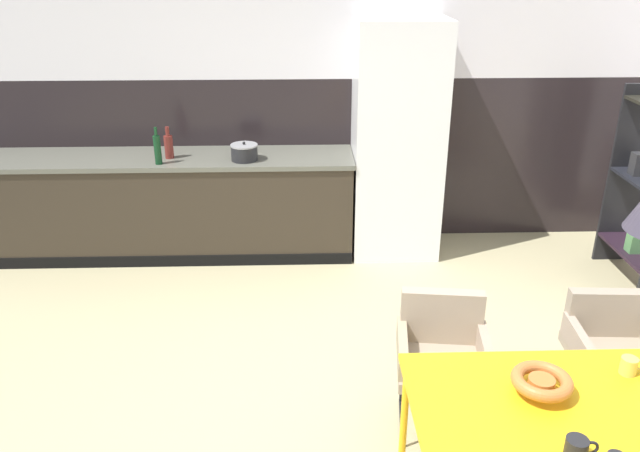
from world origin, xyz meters
name	(u,v)px	position (x,y,z in m)	size (l,w,h in m)	color
ground_plane	(357,441)	(0.00, 0.00, 0.00)	(8.16, 8.16, 0.00)	tan
back_wall_splashback_dark	(333,159)	(0.00, 2.81, 0.73)	(6.28, 0.12, 1.47)	black
kitchen_counter	(171,205)	(-1.43, 2.45, 0.44)	(3.16, 0.63, 0.89)	#31281E
refrigerator_column	(397,141)	(0.52, 2.45, 1.00)	(0.73, 0.60, 1.99)	silver
dining_table	(622,416)	(1.05, -0.63, 0.68)	(1.77, 0.85, 0.72)	yellow
armchair_by_stool	(613,340)	(1.45, 0.24, 0.47)	(0.51, 0.50, 0.71)	gray
armchair_far_side	(442,345)	(0.47, 0.18, 0.50)	(0.54, 0.52, 0.76)	gray
fruit_bowl	(542,382)	(0.73, -0.53, 0.78)	(0.26, 0.26, 0.09)	#B2662D
mug_short_terracotta	(629,366)	(1.18, -0.40, 0.76)	(0.12, 0.07, 0.08)	gold
mug_tall_blue	(577,449)	(0.73, -0.91, 0.77)	(0.13, 0.09, 0.09)	black
cooking_pot	(244,152)	(-0.75, 2.32, 0.95)	(0.22, 0.22, 0.16)	black
bottle_oil_tall	(157,149)	(-1.44, 2.24, 1.01)	(0.06, 0.06, 0.30)	#0F3319
bottle_wine_green	(169,146)	(-1.38, 2.40, 0.99)	(0.07, 0.07, 0.27)	maroon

